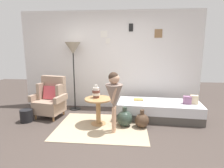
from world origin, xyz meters
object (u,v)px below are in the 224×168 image
at_px(floor_lamp, 73,51).
at_px(book_on_daybed, 138,99).
at_px(magazine_basket, 27,116).
at_px(daybed, 159,110).
at_px(side_table, 98,106).
at_px(armchair, 51,99).
at_px(person_child, 114,94).
at_px(vase_striped, 96,92).
at_px(demijohn_near, 125,118).
at_px(demijohn_far, 142,120).

distance_m(floor_lamp, book_on_daybed, 2.06).
distance_m(floor_lamp, magazine_basket, 1.91).
distance_m(daybed, side_table, 1.46).
bearing_deg(magazine_basket, daybed, 9.22).
relative_size(armchair, person_child, 0.80).
distance_m(side_table, floor_lamp, 1.68).
relative_size(side_table, book_on_daybed, 2.66).
relative_size(vase_striped, person_child, 0.24).
height_order(armchair, daybed, armchair).
distance_m(side_table, book_on_daybed, 1.07).
bearing_deg(floor_lamp, magazine_basket, -131.89).
bearing_deg(demijohn_near, daybed, 33.77).
xyz_separation_m(demijohn_near, demijohn_far, (0.36, -0.04, -0.02)).
xyz_separation_m(person_child, magazine_basket, (-2.02, 0.34, -0.64)).
distance_m(armchair, daybed, 2.60).
bearing_deg(daybed, person_child, -140.14).
height_order(side_table, floor_lamp, floor_lamp).
height_order(vase_striped, demijohn_far, vase_striped).
xyz_separation_m(daybed, magazine_basket, (-3.01, -0.49, -0.06)).
relative_size(daybed, floor_lamp, 1.09).
bearing_deg(daybed, armchair, -177.92).
distance_m(demijohn_near, magazine_basket, 2.22).
bearing_deg(magazine_basket, side_table, 0.30).
height_order(armchair, person_child, person_child).
distance_m(armchair, demijohn_near, 1.87).
xyz_separation_m(demijohn_near, magazine_basket, (-2.22, 0.04, -0.03)).
xyz_separation_m(armchair, person_child, (1.60, -0.73, 0.34)).
height_order(demijohn_near, demijohn_far, demijohn_near).
distance_m(side_table, magazine_basket, 1.67).
xyz_separation_m(side_table, demijohn_near, (0.57, -0.05, -0.25)).
relative_size(side_table, vase_striped, 2.06).
distance_m(floor_lamp, demijohn_near, 2.19).
xyz_separation_m(demijohn_far, magazine_basket, (-2.58, 0.08, -0.02)).
bearing_deg(floor_lamp, side_table, -49.68).
distance_m(armchair, floor_lamp, 1.33).
height_order(daybed, magazine_basket, daybed).
bearing_deg(person_child, side_table, 136.97).
relative_size(vase_striped, magazine_basket, 1.01).
relative_size(daybed, vase_striped, 6.86).
xyz_separation_m(armchair, magazine_basket, (-0.42, -0.39, -0.30)).
bearing_deg(floor_lamp, vase_striped, -50.06).
height_order(floor_lamp, book_on_daybed, floor_lamp).
height_order(armchair, magazine_basket, armchair).
bearing_deg(demijohn_near, armchair, 166.52).
xyz_separation_m(vase_striped, book_on_daybed, (0.94, 0.55, -0.29)).
relative_size(daybed, demijohn_near, 4.61).
distance_m(armchair, person_child, 1.79).
bearing_deg(demijohn_near, floor_lamp, 144.28).
bearing_deg(demijohn_far, demijohn_near, 172.98).
relative_size(side_table, demijohn_near, 1.38).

